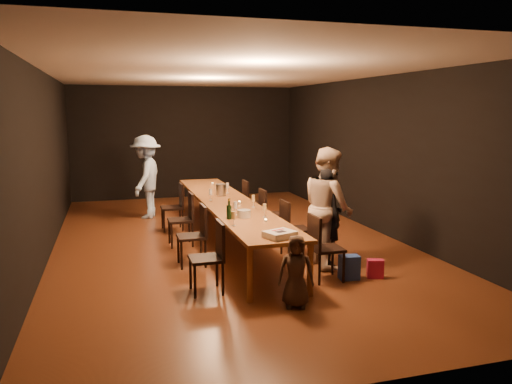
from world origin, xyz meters
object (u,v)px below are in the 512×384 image
object	(u,v)px
chair_right_0	(327,248)
chair_right_2	(273,214)
table	(228,204)
ice_bucket	(221,190)
birthday_cake	(280,234)
champagne_bottle	(229,209)
chair_left_0	(206,258)
chair_left_2	(180,219)
chair_right_3	(254,203)
man_blue	(146,177)
chair_left_1	(191,236)
chair_right_1	(296,228)
woman_birthday	(329,217)
woman_tan	(328,207)
chair_left_3	(172,207)
child	(296,271)
plate_stack	(244,214)

from	to	relation	value
chair_right_0	chair_right_2	distance (m)	2.40
table	ice_bucket	world-z (taller)	ice_bucket
chair_right_0	birthday_cake	bearing A→B (deg)	-67.65
champagne_bottle	chair_left_0	bearing A→B (deg)	-119.72
chair_left_2	birthday_cake	distance (m)	2.89
chair_right_3	man_blue	xyz separation A→B (m)	(-2.09, 1.34, 0.45)
chair_left_1	man_blue	xyz separation A→B (m)	(-0.39, 3.74, 0.45)
chair_right_0	chair_right_1	xyz separation A→B (m)	(0.00, 1.20, 0.00)
birthday_cake	champagne_bottle	bearing A→B (deg)	86.35
chair_right_2	birthday_cake	world-z (taller)	chair_right_2
chair_right_0	chair_right_1	world-z (taller)	same
woman_birthday	chair_left_2	bearing A→B (deg)	52.18
man_blue	champagne_bottle	size ratio (longest dim) A/B	5.82
woman_birthday	chair_right_2	bearing A→B (deg)	13.82
man_blue	ice_bucket	xyz separation A→B (m)	(1.26, -1.90, -0.06)
table	chair_left_1	world-z (taller)	chair_left_1
chair_left_2	woman_tan	xyz separation A→B (m)	(2.00, -1.76, 0.44)
birthday_cake	woman_birthday	bearing A→B (deg)	19.81
chair_right_2	chair_left_3	world-z (taller)	same
chair_right_0	ice_bucket	bearing A→B (deg)	-164.78
chair_right_3	chair_left_0	xyz separation A→B (m)	(-1.70, -3.60, 0.00)
chair_left_2	child	bearing A→B (deg)	-163.45
man_blue	birthday_cake	xyz separation A→B (m)	(1.29, -5.27, -0.12)
man_blue	birthday_cake	world-z (taller)	man_blue
chair_left_0	birthday_cake	world-z (taller)	chair_left_0
chair_left_3	woman_tan	bearing A→B (deg)	-145.95
chair_right_2	chair_left_1	size ratio (longest dim) A/B	1.00
child	champagne_bottle	xyz separation A→B (m)	(-0.42, 1.71, 0.47)
chair_left_0	ice_bucket	bearing A→B (deg)	-15.95
chair_right_0	man_blue	xyz separation A→B (m)	(-2.09, 4.94, 0.45)
woman_birthday	child	bearing A→B (deg)	146.76
chair_right_2	ice_bucket	size ratio (longest dim) A/B	4.33
ice_bucket	chair_left_2	bearing A→B (deg)	-143.36
chair_left_2	man_blue	world-z (taller)	man_blue
chair_left_2	chair_left_3	world-z (taller)	same
chair_right_2	plate_stack	xyz separation A→B (m)	(-0.93, -1.42, 0.34)
birthday_cake	champagne_bottle	xyz separation A→B (m)	(-0.36, 1.26, 0.11)
chair_right_3	woman_tan	world-z (taller)	woman_tan
chair_right_1	chair_left_0	distance (m)	2.08
chair_right_0	champagne_bottle	bearing A→B (deg)	-128.41
chair_right_2	woman_birthday	distance (m)	1.87
plate_stack	chair_left_3	bearing A→B (deg)	106.40
woman_birthday	woman_tan	size ratio (longest dim) A/B	0.85
chair_right_1	table	bearing A→B (deg)	-144.69
child	ice_bucket	distance (m)	3.85
chair_left_0	man_blue	bearing A→B (deg)	4.54
man_blue	plate_stack	xyz separation A→B (m)	(1.16, -3.97, -0.11)
child	birthday_cake	size ratio (longest dim) A/B	1.99
man_blue	birthday_cake	bearing A→B (deg)	33.96
woman_tan	man_blue	size ratio (longest dim) A/B	0.99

